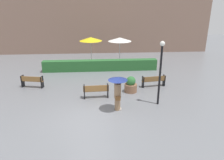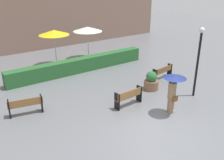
{
  "view_description": "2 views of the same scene",
  "coord_description": "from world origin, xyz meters",
  "px_view_note": "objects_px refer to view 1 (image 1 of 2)",
  "views": [
    {
      "loc": [
        0.49,
        -9.9,
        5.7
      ],
      "look_at": [
        1.41,
        2.62,
        1.16
      ],
      "focal_mm": 34.25,
      "sensor_mm": 36.0,
      "label": 1
    },
    {
      "loc": [
        -6.85,
        -6.19,
        6.06
      ],
      "look_at": [
        0.45,
        4.11,
        0.88
      ],
      "focal_mm": 40.11,
      "sensor_mm": 36.0,
      "label": 2
    }
  ],
  "objects_px": {
    "bench_far_right": "(154,80)",
    "lamp_post": "(161,67)",
    "planter_pot": "(131,85)",
    "patio_umbrella_white": "(120,39)",
    "bench_mid_center": "(96,90)",
    "bench_far_left": "(32,81)",
    "pedestrian_with_umbrella": "(118,88)",
    "patio_umbrella_yellow": "(91,39)"
  },
  "relations": [
    {
      "from": "pedestrian_with_umbrella",
      "to": "planter_pot",
      "type": "distance_m",
      "value": 2.96
    },
    {
      "from": "bench_far_right",
      "to": "bench_mid_center",
      "type": "bearing_deg",
      "value": -158.32
    },
    {
      "from": "bench_mid_center",
      "to": "lamp_post",
      "type": "height_order",
      "value": "lamp_post"
    },
    {
      "from": "patio_umbrella_white",
      "to": "patio_umbrella_yellow",
      "type": "bearing_deg",
      "value": -178.34
    },
    {
      "from": "pedestrian_with_umbrella",
      "to": "patio_umbrella_white",
      "type": "relative_size",
      "value": 0.77
    },
    {
      "from": "bench_far_right",
      "to": "patio_umbrella_white",
      "type": "relative_size",
      "value": 0.68
    },
    {
      "from": "patio_umbrella_yellow",
      "to": "planter_pot",
      "type": "bearing_deg",
      "value": -68.8
    },
    {
      "from": "patio_umbrella_yellow",
      "to": "bench_far_left",
      "type": "bearing_deg",
      "value": -125.16
    },
    {
      "from": "planter_pot",
      "to": "lamp_post",
      "type": "bearing_deg",
      "value": -56.15
    },
    {
      "from": "bench_mid_center",
      "to": "patio_umbrella_white",
      "type": "relative_size",
      "value": 0.63
    },
    {
      "from": "planter_pot",
      "to": "patio_umbrella_white",
      "type": "height_order",
      "value": "patio_umbrella_white"
    },
    {
      "from": "bench_far_left",
      "to": "bench_mid_center",
      "type": "height_order",
      "value": "bench_mid_center"
    },
    {
      "from": "bench_far_right",
      "to": "patio_umbrella_white",
      "type": "height_order",
      "value": "patio_umbrella_white"
    },
    {
      "from": "bench_mid_center",
      "to": "pedestrian_with_umbrella",
      "type": "xyz_separation_m",
      "value": [
        1.19,
        -1.75,
        0.81
      ]
    },
    {
      "from": "bench_mid_center",
      "to": "bench_far_right",
      "type": "height_order",
      "value": "bench_mid_center"
    },
    {
      "from": "patio_umbrella_yellow",
      "to": "pedestrian_with_umbrella",
      "type": "bearing_deg",
      "value": -80.56
    },
    {
      "from": "bench_far_left",
      "to": "patio_umbrella_white",
      "type": "bearing_deg",
      "value": 40.66
    },
    {
      "from": "lamp_post",
      "to": "patio_umbrella_yellow",
      "type": "bearing_deg",
      "value": 114.2
    },
    {
      "from": "planter_pot",
      "to": "patio_umbrella_white",
      "type": "xyz_separation_m",
      "value": [
        0.01,
        7.21,
        1.92
      ]
    },
    {
      "from": "patio_umbrella_white",
      "to": "bench_far_right",
      "type": "bearing_deg",
      "value": -74.4
    },
    {
      "from": "lamp_post",
      "to": "patio_umbrella_yellow",
      "type": "distance_m",
      "value": 9.99
    },
    {
      "from": "bench_far_left",
      "to": "patio_umbrella_white",
      "type": "xyz_separation_m",
      "value": [
        6.88,
        5.91,
        1.88
      ]
    },
    {
      "from": "planter_pot",
      "to": "patio_umbrella_yellow",
      "type": "height_order",
      "value": "patio_umbrella_yellow"
    },
    {
      "from": "pedestrian_with_umbrella",
      "to": "lamp_post",
      "type": "distance_m",
      "value": 2.74
    },
    {
      "from": "bench_far_right",
      "to": "patio_umbrella_yellow",
      "type": "xyz_separation_m",
      "value": [
        -4.56,
        6.32,
        1.99
      ]
    },
    {
      "from": "bench_far_right",
      "to": "planter_pot",
      "type": "xyz_separation_m",
      "value": [
        -1.8,
        -0.81,
        -0.01
      ]
    },
    {
      "from": "bench_far_right",
      "to": "lamp_post",
      "type": "xyz_separation_m",
      "value": [
        -0.47,
        -2.79,
        1.84
      ]
    },
    {
      "from": "bench_far_right",
      "to": "lamp_post",
      "type": "distance_m",
      "value": 3.38
    },
    {
      "from": "patio_umbrella_yellow",
      "to": "patio_umbrella_white",
      "type": "height_order",
      "value": "patio_umbrella_yellow"
    },
    {
      "from": "pedestrian_with_umbrella",
      "to": "patio_umbrella_yellow",
      "type": "xyz_separation_m",
      "value": [
        -1.62,
        9.71,
        1.14
      ]
    },
    {
      "from": "pedestrian_with_umbrella",
      "to": "lamp_post",
      "type": "relative_size",
      "value": 0.53
    },
    {
      "from": "lamp_post",
      "to": "patio_umbrella_yellow",
      "type": "height_order",
      "value": "lamp_post"
    },
    {
      "from": "bench_far_left",
      "to": "patio_umbrella_yellow",
      "type": "relative_size",
      "value": 0.61
    },
    {
      "from": "bench_mid_center",
      "to": "bench_far_right",
      "type": "bearing_deg",
      "value": 21.68
    },
    {
      "from": "bench_far_left",
      "to": "bench_mid_center",
      "type": "relative_size",
      "value": 1.01
    },
    {
      "from": "bench_far_left",
      "to": "pedestrian_with_umbrella",
      "type": "distance_m",
      "value": 6.96
    },
    {
      "from": "bench_far_left",
      "to": "bench_far_right",
      "type": "xyz_separation_m",
      "value": [
        8.67,
        -0.49,
        -0.03
      ]
    },
    {
      "from": "bench_far_left",
      "to": "lamp_post",
      "type": "bearing_deg",
      "value": -21.79
    },
    {
      "from": "bench_far_left",
      "to": "pedestrian_with_umbrella",
      "type": "relative_size",
      "value": 0.82
    },
    {
      "from": "pedestrian_with_umbrella",
      "to": "patio_umbrella_yellow",
      "type": "relative_size",
      "value": 0.75
    },
    {
      "from": "bench_mid_center",
      "to": "lamp_post",
      "type": "relative_size",
      "value": 0.43
    },
    {
      "from": "lamp_post",
      "to": "patio_umbrella_white",
      "type": "xyz_separation_m",
      "value": [
        -1.32,
        9.19,
        0.08
      ]
    }
  ]
}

